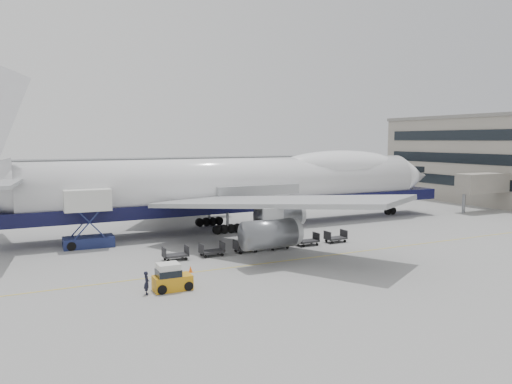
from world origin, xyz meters
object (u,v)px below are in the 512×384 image
airliner (244,184)px  ground_worker (147,283)px  baggage_tug (171,278)px  catering_truck (88,215)px

airliner → ground_worker: size_ratio=38.99×
airliner → baggage_tug: bearing=-126.9°
catering_truck → ground_worker: catering_truck is taller
catering_truck → baggage_tug: 18.99m
baggage_tug → ground_worker: bearing=-172.5°
airliner → catering_truck: (-19.75, -3.48, -2.18)m
catering_truck → ground_worker: bearing=-83.7°
catering_truck → ground_worker: (1.36, -18.74, -2.59)m
ground_worker → airliner: bearing=-28.3°
airliner → ground_worker: 29.23m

